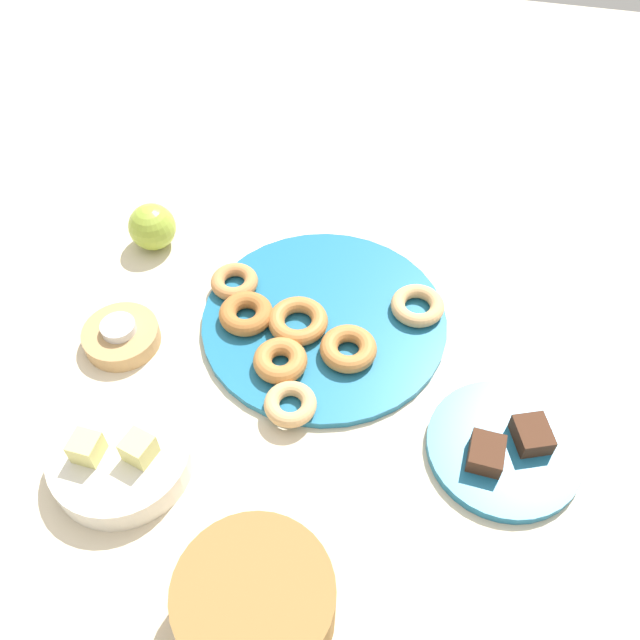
{
  "coord_description": "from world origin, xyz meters",
  "views": [
    {
      "loc": [
        -0.15,
        0.66,
        0.83
      ],
      "look_at": [
        0.0,
        0.03,
        0.04
      ],
      "focal_mm": 37.72,
      "sensor_mm": 36.0,
      "label": 1
    }
  ],
  "objects": [
    {
      "name": "donut_plate",
      "position": [
        0.0,
        0.0,
        0.01
      ],
      "size": [
        0.39,
        0.39,
        0.01
      ],
      "primitive_type": "cylinder",
      "color": "#1E6B93",
      "rests_on": "ground_plane"
    },
    {
      "name": "brownie_far",
      "position": [
        -0.27,
        0.19,
        0.03
      ],
      "size": [
        0.05,
        0.06,
        0.03
      ],
      "primitive_type": "cube",
      "rotation": [
        0.0,
        0.0,
        -0.06
      ],
      "color": "#472819",
      "rests_on": "cake_plate"
    },
    {
      "name": "donut_4",
      "position": [
        0.01,
        0.17,
        0.02
      ],
      "size": [
        0.11,
        0.11,
        0.02
      ],
      "primitive_type": "torus",
      "rotation": [
        0.0,
        0.0,
        4.03
      ],
      "color": "tan",
      "rests_on": "donut_plate"
    },
    {
      "name": "donut_5",
      "position": [
        -0.05,
        0.06,
        0.03
      ],
      "size": [
        0.09,
        0.09,
        0.03
      ],
      "primitive_type": "torus",
      "rotation": [
        0.0,
        0.0,
        4.8
      ],
      "color": "#BC7A3D",
      "rests_on": "donut_plate"
    },
    {
      "name": "melon_chunk_right",
      "position": [
        0.24,
        0.32,
        0.06
      ],
      "size": [
        0.04,
        0.04,
        0.04
      ],
      "primitive_type": "cube",
      "rotation": [
        0.0,
        0.0,
        -0.05
      ],
      "color": "#DBD67A",
      "rests_on": "fruit_bowl"
    },
    {
      "name": "apple",
      "position": [
        0.33,
        -0.11,
        0.04
      ],
      "size": [
        0.08,
        0.08,
        0.08
      ],
      "primitive_type": "sphere",
      "color": "#93AD38",
      "rests_on": "ground_plane"
    },
    {
      "name": "candle_holder",
      "position": [
        0.3,
        0.11,
        0.01
      ],
      "size": [
        0.12,
        0.12,
        0.03
      ],
      "primitive_type": "cylinder",
      "color": "tan",
      "rests_on": "ground_plane"
    },
    {
      "name": "ground_plane",
      "position": [
        0.0,
        0.0,
        0.0
      ],
      "size": [
        2.4,
        2.4,
        0.0
      ],
      "primitive_type": "plane",
      "color": "beige"
    },
    {
      "name": "donut_2",
      "position": [
        0.16,
        -0.03,
        0.02
      ],
      "size": [
        0.11,
        0.11,
        0.02
      ],
      "primitive_type": "torus",
      "rotation": [
        0.0,
        0.0,
        5.38
      ],
      "color": "#C6844C",
      "rests_on": "donut_plate"
    },
    {
      "name": "tealight",
      "position": [
        0.3,
        0.11,
        0.04
      ],
      "size": [
        0.05,
        0.05,
        0.01
      ],
      "primitive_type": "cylinder",
      "color": "silver",
      "rests_on": "candle_holder"
    },
    {
      "name": "fruit_bowl",
      "position": [
        0.21,
        0.31,
        0.02
      ],
      "size": [
        0.19,
        0.19,
        0.04
      ],
      "primitive_type": "cylinder",
      "color": "silver",
      "rests_on": "ground_plane"
    },
    {
      "name": "donut_0",
      "position": [
        -0.14,
        -0.05,
        0.02
      ],
      "size": [
        0.09,
        0.09,
        0.02
      ],
      "primitive_type": "torus",
      "rotation": [
        0.0,
        0.0,
        4.72
      ],
      "color": "tan",
      "rests_on": "donut_plate"
    },
    {
      "name": "donut_6",
      "position": [
        0.04,
        0.11,
        0.03
      ],
      "size": [
        0.11,
        0.11,
        0.03
      ],
      "primitive_type": "torus",
      "rotation": [
        0.0,
        0.0,
        4.04
      ],
      "color": "#BC7A3D",
      "rests_on": "donut_plate"
    },
    {
      "name": "melon_chunk_left",
      "position": [
        0.18,
        0.31,
        0.06
      ],
      "size": [
        0.04,
        0.04,
        0.04
      ],
      "primitive_type": "cube",
      "rotation": [
        0.0,
        0.0,
        -0.27
      ],
      "color": "#DBD67A",
      "rests_on": "fruit_bowl"
    },
    {
      "name": "donut_1",
      "position": [
        0.04,
        0.03,
        0.03
      ],
      "size": [
        0.11,
        0.11,
        0.03
      ],
      "primitive_type": "torus",
      "rotation": [
        0.0,
        0.0,
        3.34
      ],
      "color": "#BC7A3D",
      "rests_on": "donut_plate"
    },
    {
      "name": "brownie_near",
      "position": [
        -0.32,
        0.15,
        0.03
      ],
      "size": [
        0.06,
        0.07,
        0.03
      ],
      "primitive_type": "cube",
      "rotation": [
        0.0,
        0.0,
        0.38
      ],
      "color": "#472819",
      "rests_on": "cake_plate"
    },
    {
      "name": "donut_3",
      "position": [
        0.12,
        0.03,
        0.03
      ],
      "size": [
        0.09,
        0.09,
        0.03
      ],
      "primitive_type": "torus",
      "rotation": [
        0.0,
        0.0,
        3.19
      ],
      "color": "#AD6B33",
      "rests_on": "donut_plate"
    },
    {
      "name": "basket",
      "position": [
        -0.02,
        0.45,
        0.05
      ],
      "size": [
        0.25,
        0.25,
        0.09
      ],
      "primitive_type": "cylinder",
      "rotation": [
        0.0,
        0.0,
        2.57
      ],
      "color": "olive",
      "rests_on": "ground_plane"
    },
    {
      "name": "cake_plate",
      "position": [
        -0.29,
        0.17,
        0.01
      ],
      "size": [
        0.21,
        0.21,
        0.02
      ],
      "primitive_type": "cylinder",
      "color": "#1E6B93",
      "rests_on": "ground_plane"
    }
  ]
}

